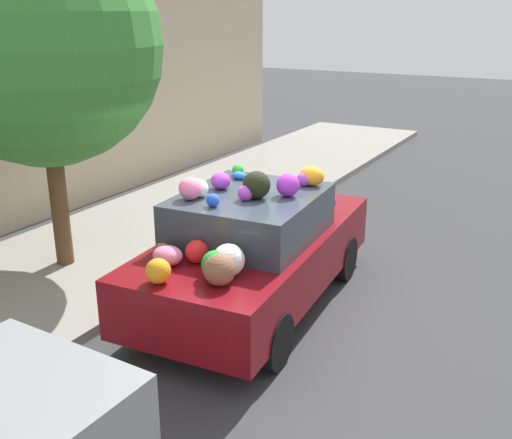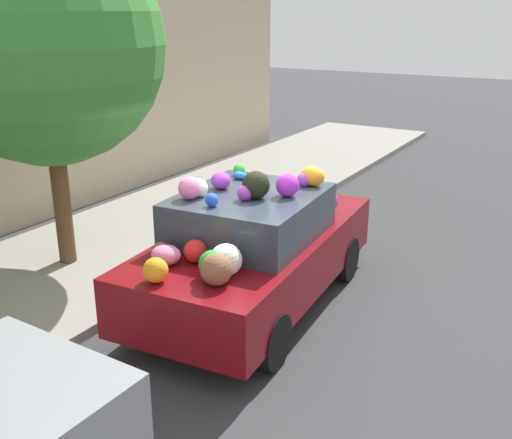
% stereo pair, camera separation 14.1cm
% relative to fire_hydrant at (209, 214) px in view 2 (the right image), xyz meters
% --- Properties ---
extents(ground_plane, '(60.00, 60.00, 0.00)m').
position_rel_fire_hydrant_xyz_m(ground_plane, '(-1.51, -1.68, -0.47)').
color(ground_plane, '#38383A').
extents(sidewalk_curb, '(24.00, 3.20, 0.13)m').
position_rel_fire_hydrant_xyz_m(sidewalk_curb, '(-1.51, 1.02, -0.41)').
color(sidewalk_curb, gray).
rests_on(sidewalk_curb, ground).
extents(street_tree, '(3.12, 3.12, 4.57)m').
position_rel_fire_hydrant_xyz_m(street_tree, '(-1.96, 1.12, 2.66)').
color(street_tree, brown).
rests_on(street_tree, sidewalk_curb).
extents(fire_hydrant, '(0.20, 0.20, 0.70)m').
position_rel_fire_hydrant_xyz_m(fire_hydrant, '(0.00, 0.00, 0.00)').
color(fire_hydrant, gold).
rests_on(fire_hydrant, sidewalk_curb).
extents(art_car, '(4.06, 2.04, 1.84)m').
position_rel_fire_hydrant_xyz_m(art_car, '(-1.57, -1.78, 0.32)').
color(art_car, maroon).
rests_on(art_car, ground).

